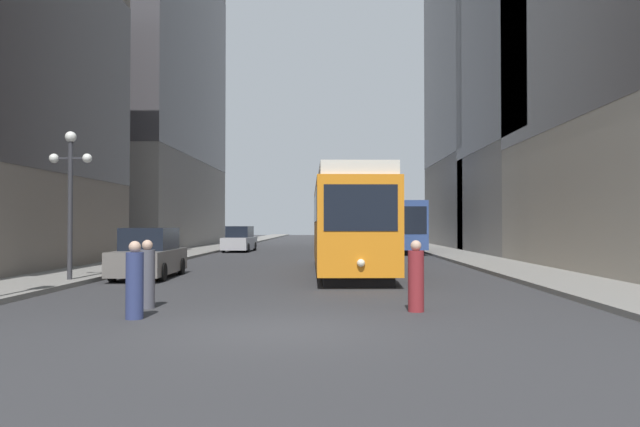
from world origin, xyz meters
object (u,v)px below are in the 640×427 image
(streetcar, at_px, (347,221))
(pedestrian_on_sidewalk, at_px, (416,278))
(parked_car_left_mid, at_px, (149,255))
(parked_car_left_near, at_px, (240,240))
(pedestrian_crossing_near, at_px, (147,276))
(transit_bus, at_px, (396,224))
(pedestrian_crossing_far, at_px, (135,283))
(lamp_post_left_near, at_px, (70,181))

(streetcar, relative_size, pedestrian_on_sidewalk, 8.32)
(streetcar, bearing_deg, parked_car_left_mid, -162.55)
(parked_car_left_mid, relative_size, pedestrian_on_sidewalk, 2.95)
(parked_car_left_near, bearing_deg, parked_car_left_mid, -88.55)
(pedestrian_crossing_near, relative_size, pedestrian_on_sidewalk, 1.00)
(parked_car_left_mid, bearing_deg, pedestrian_on_sidewalk, -46.23)
(streetcar, distance_m, transit_bus, 19.48)
(pedestrian_crossing_near, bearing_deg, pedestrian_crossing_far, -170.87)
(parked_car_left_mid, xyz_separation_m, pedestrian_crossing_far, (2.61, -9.53, -0.10))
(pedestrian_crossing_near, xyz_separation_m, lamp_post_left_near, (-4.28, 5.60, 2.64))
(parked_car_left_near, distance_m, pedestrian_on_sidewalk, 30.93)
(transit_bus, distance_m, parked_car_left_near, 11.31)
(pedestrian_crossing_far, distance_m, pedestrian_on_sidewalk, 6.04)
(transit_bus, height_order, parked_car_left_mid, transit_bus)
(parked_car_left_near, distance_m, lamp_post_left_near, 23.91)
(streetcar, xyz_separation_m, lamp_post_left_near, (-9.18, -4.93, 1.28))
(streetcar, bearing_deg, parked_car_left_near, 109.10)
(transit_bus, distance_m, pedestrian_crossing_near, 30.92)
(parked_car_left_near, distance_m, pedestrian_crossing_near, 29.40)
(streetcar, height_order, lamp_post_left_near, lamp_post_left_near)
(parked_car_left_mid, relative_size, lamp_post_left_near, 0.97)
(transit_bus, height_order, pedestrian_on_sidewalk, transit_bus)
(pedestrian_crossing_near, bearing_deg, parked_car_left_mid, 17.48)
(pedestrian_crossing_far, xyz_separation_m, pedestrian_on_sidewalk, (5.93, 1.16, -0.01))
(transit_bus, xyz_separation_m, parked_car_left_near, (-11.25, -0.30, -1.10))
(transit_bus, bearing_deg, streetcar, -102.45)
(pedestrian_crossing_far, bearing_deg, lamp_post_left_near, 123.42)
(streetcar, distance_m, lamp_post_left_near, 10.50)
(parked_car_left_near, xyz_separation_m, parked_car_left_mid, (-0.00, -21.36, -0.00))
(pedestrian_crossing_far, height_order, lamp_post_left_near, lamp_post_left_near)
(parked_car_left_mid, bearing_deg, streetcar, 17.72)
(parked_car_left_mid, relative_size, pedestrian_crossing_far, 2.93)
(transit_bus, xyz_separation_m, lamp_post_left_near, (-13.15, -24.00, 1.43))
(pedestrian_crossing_far, height_order, pedestrian_on_sidewalk, pedestrian_crossing_far)
(parked_car_left_mid, height_order, lamp_post_left_near, lamp_post_left_near)
(pedestrian_crossing_near, bearing_deg, parked_car_left_near, 5.43)
(streetcar, height_order, pedestrian_on_sidewalk, streetcar)
(pedestrian_crossing_far, relative_size, lamp_post_left_near, 0.33)
(pedestrian_on_sidewalk, bearing_deg, lamp_post_left_near, 77.97)
(pedestrian_on_sidewalk, relative_size, lamp_post_left_near, 0.33)
(parked_car_left_mid, bearing_deg, transit_bus, 60.72)
(lamp_post_left_near, bearing_deg, parked_car_left_near, 85.41)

